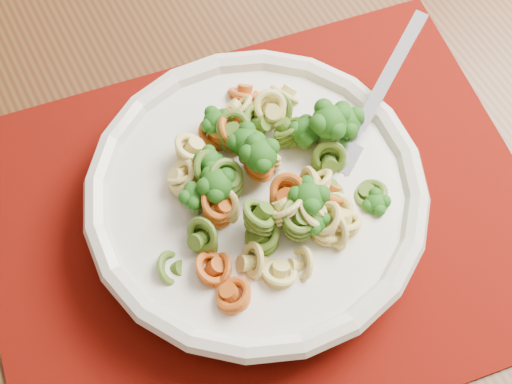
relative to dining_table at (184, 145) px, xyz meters
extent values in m
cube|color=#512F1B|center=(0.72, 0.50, -0.64)|extent=(4.00, 4.00, 0.01)
cube|color=#4E3216|center=(0.00, 0.00, 0.06)|extent=(1.75, 1.33, 0.04)
cube|color=#5E0A04|center=(0.05, -0.14, 0.09)|extent=(0.48, 0.39, 0.00)
cylinder|color=beige|center=(0.04, -0.13, 0.09)|extent=(0.12, 0.12, 0.01)
cylinder|color=beige|center=(0.04, -0.13, 0.11)|extent=(0.26, 0.26, 0.03)
torus|color=beige|center=(0.04, -0.13, 0.13)|extent=(0.28, 0.28, 0.02)
camera|label=1|loc=(-0.02, -0.38, 0.63)|focal=50.00mm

